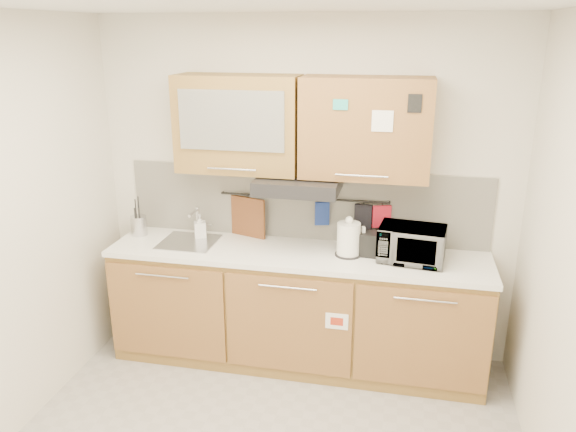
% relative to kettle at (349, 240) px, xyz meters
% --- Properties ---
extents(ceiling, '(3.20, 3.20, 0.00)m').
position_rel_kettle_xyz_m(ceiling, '(-0.38, -1.20, 1.56)').
color(ceiling, white).
rests_on(ceiling, wall_back).
extents(wall_back, '(3.20, 0.00, 3.20)m').
position_rel_kettle_xyz_m(wall_back, '(-0.38, 0.30, 0.26)').
color(wall_back, silver).
rests_on(wall_back, ground).
extents(base_cabinet, '(2.80, 0.64, 0.88)m').
position_rel_kettle_xyz_m(base_cabinet, '(-0.38, -0.01, -0.63)').
color(base_cabinet, olive).
rests_on(base_cabinet, floor).
extents(countertop, '(2.82, 0.62, 0.04)m').
position_rel_kettle_xyz_m(countertop, '(-0.38, -0.01, -0.14)').
color(countertop, white).
rests_on(countertop, base_cabinet).
extents(backsplash, '(2.80, 0.02, 0.56)m').
position_rel_kettle_xyz_m(backsplash, '(-0.38, 0.29, 0.16)').
color(backsplash, silver).
rests_on(backsplash, countertop).
extents(upper_cabinets, '(1.82, 0.37, 0.70)m').
position_rel_kettle_xyz_m(upper_cabinets, '(-0.39, 0.12, 0.79)').
color(upper_cabinets, olive).
rests_on(upper_cabinets, wall_back).
extents(range_hood, '(0.60, 0.46, 0.10)m').
position_rel_kettle_xyz_m(range_hood, '(-0.38, 0.05, 0.38)').
color(range_hood, black).
rests_on(range_hood, upper_cabinets).
extents(sink, '(0.42, 0.40, 0.26)m').
position_rel_kettle_xyz_m(sink, '(-1.23, 0.01, -0.11)').
color(sink, silver).
rests_on(sink, countertop).
extents(utensil_rail, '(1.30, 0.02, 0.02)m').
position_rel_kettle_xyz_m(utensil_rail, '(-0.38, 0.25, 0.22)').
color(utensil_rail, black).
rests_on(utensil_rail, backsplash).
extents(utensil_crock, '(0.13, 0.13, 0.31)m').
position_rel_kettle_xyz_m(utensil_crock, '(-1.68, 0.08, -0.04)').
color(utensil_crock, '#BBBBC0').
rests_on(utensil_crock, countertop).
extents(kettle, '(0.22, 0.21, 0.30)m').
position_rel_kettle_xyz_m(kettle, '(0.00, 0.00, 0.00)').
color(kettle, white).
rests_on(kettle, countertop).
extents(toaster, '(0.24, 0.15, 0.17)m').
position_rel_kettle_xyz_m(toaster, '(0.13, 0.04, -0.03)').
color(toaster, black).
rests_on(toaster, countertop).
extents(microwave, '(0.49, 0.36, 0.25)m').
position_rel_kettle_xyz_m(microwave, '(0.44, -0.01, 0.01)').
color(microwave, '#999999').
rests_on(microwave, countertop).
extents(soap_bottle, '(0.12, 0.12, 0.19)m').
position_rel_kettle_xyz_m(soap_bottle, '(-1.18, 0.12, -0.02)').
color(soap_bottle, '#999999').
rests_on(soap_bottle, countertop).
extents(cutting_board, '(0.30, 0.12, 0.38)m').
position_rel_kettle_xyz_m(cutting_board, '(-0.82, 0.23, 0.01)').
color(cutting_board, brown).
rests_on(cutting_board, utensil_rail).
extents(oven_mitt, '(0.11, 0.05, 0.18)m').
position_rel_kettle_xyz_m(oven_mitt, '(-0.23, 0.23, 0.11)').
color(oven_mitt, navy).
rests_on(oven_mitt, utensil_rail).
extents(dark_pouch, '(0.13, 0.05, 0.20)m').
position_rel_kettle_xyz_m(dark_pouch, '(0.08, 0.23, 0.10)').
color(dark_pouch, black).
rests_on(dark_pouch, utensil_rail).
extents(pot_holder, '(0.14, 0.06, 0.17)m').
position_rel_kettle_xyz_m(pot_holder, '(0.22, 0.23, 0.12)').
color(pot_holder, red).
rests_on(pot_holder, utensil_rail).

